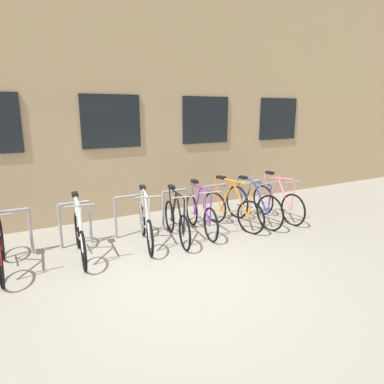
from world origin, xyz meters
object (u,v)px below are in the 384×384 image
(bicycle_blue, at_px, (252,205))
(bicycle_orange, at_px, (232,209))
(bicycle_red, at_px, (0,247))
(bicycle_black, at_px, (176,221))
(bicycle_white, at_px, (80,236))
(bicycle_purple, at_px, (201,214))
(bicycle_pink, at_px, (277,202))
(bicycle_silver, at_px, (146,225))

(bicycle_blue, bearing_deg, bicycle_orange, 179.58)
(bicycle_red, xyz_separation_m, bicycle_orange, (4.26, -0.06, 0.00))
(bicycle_red, xyz_separation_m, bicycle_black, (2.93, -0.12, -0.02))
(bicycle_white, bearing_deg, bicycle_purple, 1.94)
(bicycle_blue, xyz_separation_m, bicycle_pink, (0.69, -0.03, -0.02))
(bicycle_pink, relative_size, bicycle_black, 1.01)
(bicycle_pink, bearing_deg, bicycle_red, 179.04)
(bicycle_white, bearing_deg, bicycle_black, -1.67)
(bicycle_orange, distance_m, bicycle_black, 1.33)
(bicycle_purple, xyz_separation_m, bicycle_black, (-0.61, -0.13, -0.01))
(bicycle_white, height_order, bicycle_pink, bicycle_pink)
(bicycle_red, relative_size, bicycle_orange, 1.06)
(bicycle_blue, height_order, bicycle_black, bicycle_blue)
(bicycle_blue, relative_size, bicycle_orange, 1.07)
(bicycle_white, xyz_separation_m, bicycle_black, (1.77, -0.05, -0.01))
(bicycle_pink, xyz_separation_m, bicycle_orange, (-1.24, 0.04, 0.00))
(bicycle_silver, xyz_separation_m, bicycle_black, (0.60, -0.06, -0.01))
(bicycle_pink, relative_size, bicycle_orange, 1.01)
(bicycle_pink, bearing_deg, bicycle_purple, 176.89)
(bicycle_white, xyz_separation_m, bicycle_purple, (2.38, 0.08, -0.00))
(bicycle_silver, height_order, bicycle_pink, bicycle_pink)
(bicycle_blue, bearing_deg, bicycle_red, 179.28)
(bicycle_silver, distance_m, bicycle_red, 2.34)
(bicycle_black, bearing_deg, bicycle_pink, 0.58)
(bicycle_pink, distance_m, bicycle_black, 2.56)
(bicycle_white, xyz_separation_m, bicycle_pink, (4.34, -0.03, 0.01))
(bicycle_purple, xyz_separation_m, bicycle_pink, (1.95, -0.11, 0.01))
(bicycle_orange, bearing_deg, bicycle_red, 179.24)
(bicycle_pink, bearing_deg, bicycle_blue, 177.36)
(bicycle_white, height_order, bicycle_blue, bicycle_white)
(bicycle_white, xyz_separation_m, bicycle_silver, (1.18, 0.01, -0.00))
(bicycle_white, xyz_separation_m, bicycle_orange, (3.10, 0.01, 0.01))
(bicycle_purple, height_order, bicycle_red, bicycle_red)
(bicycle_blue, height_order, bicycle_pink, bicycle_pink)
(bicycle_silver, bearing_deg, bicycle_pink, -0.65)
(bicycle_silver, distance_m, bicycle_pink, 3.16)
(bicycle_purple, distance_m, bicycle_orange, 0.72)
(bicycle_blue, height_order, bicycle_orange, bicycle_orange)
(bicycle_blue, distance_m, bicycle_red, 4.81)
(bicycle_orange, relative_size, bicycle_black, 1.00)
(bicycle_pink, relative_size, bicycle_red, 0.95)
(bicycle_white, relative_size, bicycle_red, 0.94)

